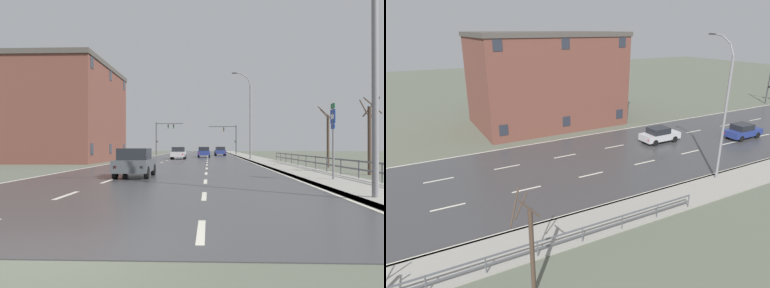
# 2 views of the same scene
# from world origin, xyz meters

# --- Properties ---
(ground_plane) EXTENTS (160.00, 160.00, 0.12)m
(ground_plane) POSITION_xyz_m (0.00, 48.00, -0.06)
(ground_plane) COLOR #5B6051
(road_asphalt_strip) EXTENTS (14.00, 120.00, 0.03)m
(road_asphalt_strip) POSITION_xyz_m (0.00, 60.00, 0.01)
(road_asphalt_strip) COLOR #3D3D3F
(road_asphalt_strip) RESTS_ON ground
(street_lamp_midground) EXTENTS (2.34, 0.24, 10.75)m
(street_lamp_midground) POSITION_xyz_m (7.46, 42.47, 5.28)
(street_lamp_midground) COLOR slate
(street_lamp_midground) RESTS_ON ground
(car_far_left) EXTENTS (1.84, 4.10, 1.57)m
(car_far_left) POSITION_xyz_m (1.78, 53.27, 0.80)
(car_far_left) COLOR navy
(car_far_left) RESTS_ON ground
(car_near_right) EXTENTS (1.85, 4.11, 1.57)m
(car_near_right) POSITION_xyz_m (-1.39, 44.65, 0.80)
(car_near_right) COLOR #B7B7BC
(car_near_right) RESTS_ON ground
(brick_building) EXTENTS (11.27, 16.74, 10.65)m
(brick_building) POSITION_xyz_m (-14.00, 37.64, 5.33)
(brick_building) COLOR brown
(brick_building) RESTS_ON ground
(bare_tree_mid) EXTENTS (1.38, 1.17, 4.86)m
(bare_tree_mid) POSITION_xyz_m (11.93, 25.78, 2.31)
(bare_tree_mid) COLOR #423328
(bare_tree_mid) RESTS_ON ground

